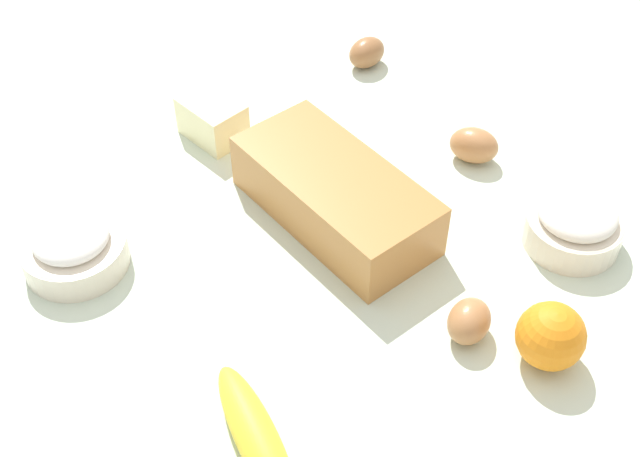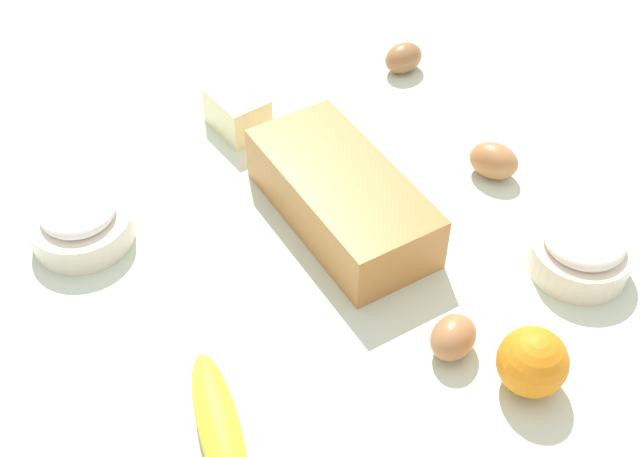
# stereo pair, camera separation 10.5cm
# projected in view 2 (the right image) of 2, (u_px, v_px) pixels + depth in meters

# --- Properties ---
(ground_plane) EXTENTS (2.40, 2.40, 0.02)m
(ground_plane) POSITION_uv_depth(u_px,v_px,m) (320.00, 256.00, 1.09)
(ground_plane) COLOR silver
(loaf_pan) EXTENTS (0.29, 0.16, 0.08)m
(loaf_pan) POSITION_uv_depth(u_px,v_px,m) (342.00, 196.00, 1.09)
(loaf_pan) COLOR #B77A3D
(loaf_pan) RESTS_ON ground_plane
(flour_bowl) EXTENTS (0.12, 0.12, 0.07)m
(flour_bowl) POSITION_uv_depth(u_px,v_px,m) (582.00, 251.00, 1.04)
(flour_bowl) COLOR silver
(flour_bowl) RESTS_ON ground_plane
(sugar_bowl) EXTENTS (0.13, 0.13, 0.06)m
(sugar_bowl) POSITION_uv_depth(u_px,v_px,m) (80.00, 222.00, 1.07)
(sugar_bowl) COLOR silver
(sugar_bowl) RESTS_ON ground_plane
(banana) EXTENTS (0.19, 0.07, 0.04)m
(banana) POSITION_uv_depth(u_px,v_px,m) (219.00, 427.00, 0.88)
(banana) COLOR yellow
(banana) RESTS_ON ground_plane
(orange_fruit) EXTENTS (0.08, 0.08, 0.08)m
(orange_fruit) POSITION_uv_depth(u_px,v_px,m) (533.00, 362.00, 0.91)
(orange_fruit) COLOR orange
(orange_fruit) RESTS_ON ground_plane
(butter_block) EXTENTS (0.10, 0.08, 0.06)m
(butter_block) POSITION_uv_depth(u_px,v_px,m) (239.00, 110.00, 1.23)
(butter_block) COLOR #F4EDB2
(butter_block) RESTS_ON ground_plane
(egg_near_butter) EXTENTS (0.08, 0.08, 0.05)m
(egg_near_butter) POSITION_uv_depth(u_px,v_px,m) (494.00, 161.00, 1.16)
(egg_near_butter) COLOR #B37949
(egg_near_butter) RESTS_ON ground_plane
(egg_beside_bowl) EXTENTS (0.07, 0.08, 0.05)m
(egg_beside_bowl) POSITION_uv_depth(u_px,v_px,m) (453.00, 337.00, 0.95)
(egg_beside_bowl) COLOR #B07748
(egg_beside_bowl) RESTS_ON ground_plane
(egg_loose) EXTENTS (0.06, 0.07, 0.05)m
(egg_loose) POSITION_uv_depth(u_px,v_px,m) (403.00, 58.00, 1.34)
(egg_loose) COLOR #9D693F
(egg_loose) RESTS_ON ground_plane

